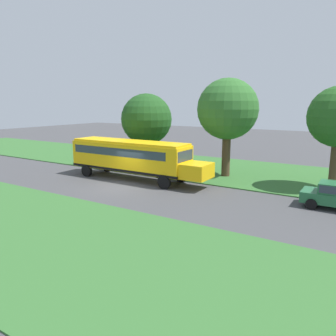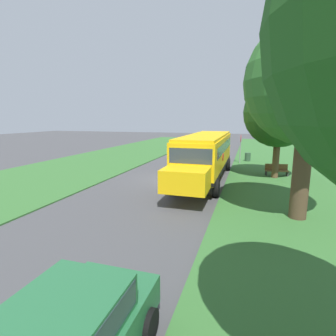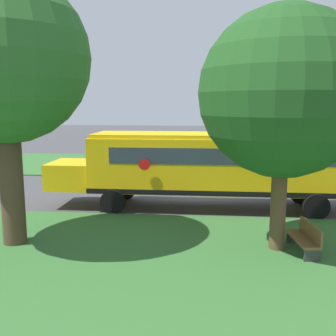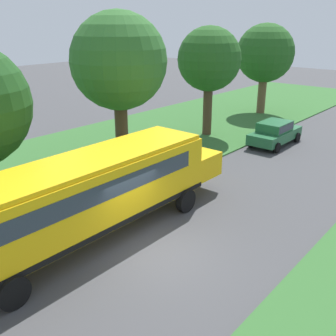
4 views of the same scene
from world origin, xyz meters
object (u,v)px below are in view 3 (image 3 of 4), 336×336
(oak_tree_beside_bus, at_px, (285,88))
(oak_tree_roadside_mid, at_px, (2,59))
(park_bench, at_px, (305,238))
(school_bus, at_px, (212,163))

(oak_tree_beside_bus, bearing_deg, oak_tree_roadside_mid, 92.85)
(park_bench, bearing_deg, school_bus, 28.69)
(oak_tree_roadside_mid, height_order, park_bench, oak_tree_roadside_mid)
(school_bus, xyz_separation_m, oak_tree_beside_bus, (-4.65, -1.94, 2.89))
(school_bus, relative_size, park_bench, 7.53)
(school_bus, bearing_deg, oak_tree_roadside_mid, 129.41)
(oak_tree_roadside_mid, bearing_deg, oak_tree_beside_bus, -87.15)
(school_bus, distance_m, oak_tree_roadside_mid, 8.79)
(oak_tree_beside_bus, height_order, park_bench, oak_tree_beside_bus)
(school_bus, distance_m, oak_tree_beside_bus, 5.81)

